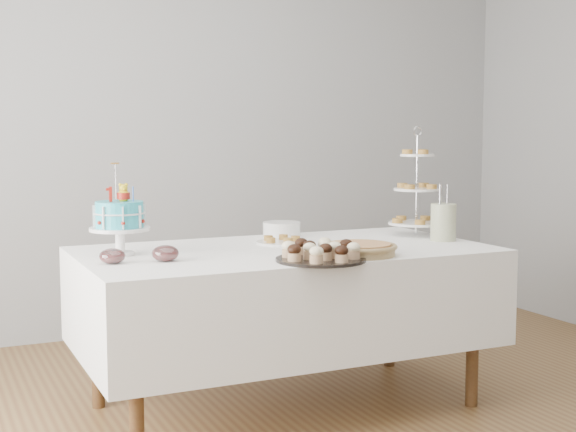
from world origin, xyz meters
name	(u,v)px	position (x,y,z in m)	size (l,w,h in m)	color
floor	(313,427)	(0.00, 0.00, 0.00)	(5.00, 5.00, 0.00)	brown
walls	(314,125)	(0.00, 0.00, 1.35)	(5.04, 4.04, 2.70)	#989A9D
table	(285,296)	(0.00, 0.30, 0.54)	(1.92, 1.02, 0.77)	white
birthday_cake	(120,230)	(-0.76, 0.42, 0.88)	(0.27, 0.27, 0.41)	white
cupcake_tray	(321,251)	(-0.02, -0.10, 0.81)	(0.39, 0.39, 0.09)	black
pie	(359,248)	(0.21, -0.03, 0.80)	(0.34, 0.34, 0.05)	#A18957
tiered_stand	(417,190)	(0.84, 0.45, 1.01)	(0.30, 0.30, 0.58)	silver
plate_stack	(282,229)	(0.16, 0.70, 0.81)	(0.20, 0.20, 0.08)	white
pastry_plate	(281,241)	(0.05, 0.45, 0.79)	(0.25, 0.25, 0.04)	white
jam_bowl_a	(112,256)	(-0.84, 0.21, 0.80)	(0.11, 0.11, 0.07)	silver
jam_bowl_b	(165,254)	(-0.62, 0.18, 0.80)	(0.12, 0.12, 0.07)	silver
utensil_pitcher	(443,221)	(0.84, 0.21, 0.87)	(0.14, 0.13, 0.29)	silver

